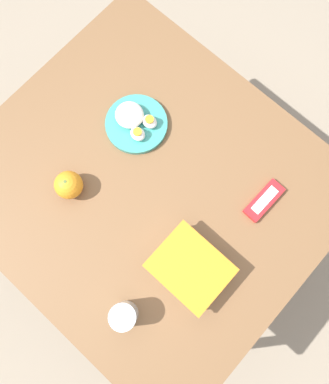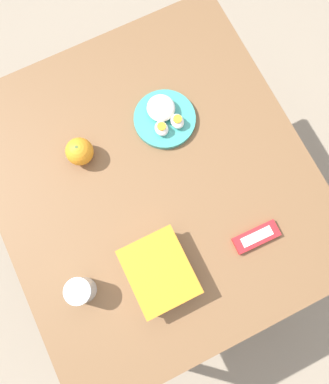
# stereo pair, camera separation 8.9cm
# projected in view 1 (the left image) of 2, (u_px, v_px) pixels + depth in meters

# --- Properties ---
(ground_plane) EXTENTS (10.00, 10.00, 0.00)m
(ground_plane) POSITION_uv_depth(u_px,v_px,m) (155.00, 220.00, 1.89)
(ground_plane) COLOR gray
(table) EXTENTS (1.06, 0.95, 0.76)m
(table) POSITION_uv_depth(u_px,v_px,m) (149.00, 191.00, 1.22)
(table) COLOR brown
(table) RESTS_ON ground_plane
(food_container) EXTENTS (0.21, 0.17, 0.07)m
(food_container) POSITION_uv_depth(u_px,v_px,m) (190.00, 268.00, 1.06)
(food_container) COLOR white
(food_container) RESTS_ON table
(orange_fruit) EXTENTS (0.08, 0.08, 0.08)m
(orange_fruit) POSITION_uv_depth(u_px,v_px,m) (69.00, 185.00, 1.10)
(orange_fruit) COLOR orange
(orange_fruit) RESTS_ON table
(rice_plate) EXTENTS (0.20, 0.20, 0.06)m
(rice_plate) POSITION_uv_depth(u_px,v_px,m) (135.00, 122.00, 1.16)
(rice_plate) COLOR teal
(rice_plate) RESTS_ON table
(candy_bar) EXTENTS (0.05, 0.14, 0.02)m
(candy_bar) POSITION_uv_depth(u_px,v_px,m) (264.00, 200.00, 1.12)
(candy_bar) COLOR red
(candy_bar) RESTS_ON table
(drinking_glass) EXTENTS (0.07, 0.07, 0.09)m
(drinking_glass) POSITION_uv_depth(u_px,v_px,m) (124.00, 316.00, 1.02)
(drinking_glass) COLOR silver
(drinking_glass) RESTS_ON table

